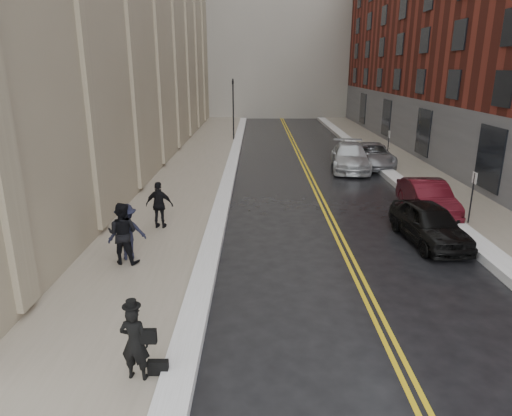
{
  "coord_description": "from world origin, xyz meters",
  "views": [
    {
      "loc": [
        -0.61,
        -9.35,
        6.15
      ],
      "look_at": [
        -0.64,
        5.3,
        1.6
      ],
      "focal_mm": 32.0,
      "sensor_mm": 36.0,
      "label": 1
    }
  ],
  "objects_px": {
    "car_maroon": "(428,198)",
    "car_silver_far": "(372,155)",
    "pedestrian_c": "(160,205)",
    "pedestrian_main": "(135,343)",
    "car_silver_near": "(350,157)",
    "pedestrian_b": "(127,232)",
    "pedestrian_a": "(123,233)",
    "car_black": "(429,223)"
  },
  "relations": [
    {
      "from": "car_maroon",
      "to": "car_silver_far",
      "type": "distance_m",
      "value": 9.94
    },
    {
      "from": "pedestrian_c",
      "to": "pedestrian_main",
      "type": "bearing_deg",
      "value": 104.53
    },
    {
      "from": "car_silver_near",
      "to": "car_silver_far",
      "type": "bearing_deg",
      "value": 37.11
    },
    {
      "from": "car_silver_far",
      "to": "pedestrian_b",
      "type": "distance_m",
      "value": 19.11
    },
    {
      "from": "car_maroon",
      "to": "pedestrian_b",
      "type": "xyz_separation_m",
      "value": [
        -11.6,
        -5.24,
        0.35
      ]
    },
    {
      "from": "pedestrian_b",
      "to": "pedestrian_c",
      "type": "height_order",
      "value": "pedestrian_b"
    },
    {
      "from": "car_maroon",
      "to": "pedestrian_c",
      "type": "bearing_deg",
      "value": -167.9
    },
    {
      "from": "pedestrian_a",
      "to": "pedestrian_c",
      "type": "xyz_separation_m",
      "value": [
        0.48,
        3.34,
        -0.08
      ]
    },
    {
      "from": "car_silver_far",
      "to": "pedestrian_c",
      "type": "xyz_separation_m",
      "value": [
        -11.15,
        -12.17,
        0.33
      ]
    },
    {
      "from": "pedestrian_main",
      "to": "pedestrian_b",
      "type": "distance_m",
      "value": 6.25
    },
    {
      "from": "pedestrian_a",
      "to": "pedestrian_b",
      "type": "relative_size",
      "value": 1.08
    },
    {
      "from": "car_maroon",
      "to": "car_silver_near",
      "type": "height_order",
      "value": "car_silver_near"
    },
    {
      "from": "pedestrian_c",
      "to": "pedestrian_b",
      "type": "bearing_deg",
      "value": 87.72
    },
    {
      "from": "car_black",
      "to": "car_silver_near",
      "type": "height_order",
      "value": "car_silver_near"
    },
    {
      "from": "pedestrian_main",
      "to": "pedestrian_a",
      "type": "bearing_deg",
      "value": -64.33
    },
    {
      "from": "pedestrian_a",
      "to": "car_silver_far",
      "type": "bearing_deg",
      "value": -118.74
    },
    {
      "from": "car_maroon",
      "to": "pedestrian_c",
      "type": "xyz_separation_m",
      "value": [
        -11.15,
        -2.23,
        0.34
      ]
    },
    {
      "from": "pedestrian_a",
      "to": "pedestrian_c",
      "type": "distance_m",
      "value": 3.37
    },
    {
      "from": "car_silver_far",
      "to": "pedestrian_main",
      "type": "bearing_deg",
      "value": -110.65
    },
    {
      "from": "car_maroon",
      "to": "car_silver_far",
      "type": "relative_size",
      "value": 0.83
    },
    {
      "from": "car_silver_near",
      "to": "pedestrian_main",
      "type": "bearing_deg",
      "value": -105.48
    },
    {
      "from": "car_maroon",
      "to": "pedestrian_b",
      "type": "bearing_deg",
      "value": -154.91
    },
    {
      "from": "car_silver_far",
      "to": "pedestrian_a",
      "type": "relative_size",
      "value": 2.64
    },
    {
      "from": "car_silver_far",
      "to": "pedestrian_main",
      "type": "relative_size",
      "value": 3.27
    },
    {
      "from": "car_black",
      "to": "car_silver_near",
      "type": "bearing_deg",
      "value": 86.63
    },
    {
      "from": "pedestrian_main",
      "to": "pedestrian_a",
      "type": "height_order",
      "value": "pedestrian_a"
    },
    {
      "from": "car_silver_near",
      "to": "pedestrian_b",
      "type": "bearing_deg",
      "value": -118.45
    },
    {
      "from": "pedestrian_b",
      "to": "pedestrian_c",
      "type": "xyz_separation_m",
      "value": [
        0.44,
        3.01,
        -0.01
      ]
    },
    {
      "from": "car_maroon",
      "to": "car_silver_far",
      "type": "bearing_deg",
      "value": 90.77
    },
    {
      "from": "car_maroon",
      "to": "car_silver_near",
      "type": "relative_size",
      "value": 0.8
    },
    {
      "from": "car_maroon",
      "to": "pedestrian_c",
      "type": "distance_m",
      "value": 11.38
    },
    {
      "from": "car_maroon",
      "to": "pedestrian_main",
      "type": "xyz_separation_m",
      "value": [
        -9.82,
        -11.23,
        0.23
      ]
    },
    {
      "from": "car_silver_far",
      "to": "pedestrian_c",
      "type": "relative_size",
      "value": 2.88
    },
    {
      "from": "car_black",
      "to": "car_silver_near",
      "type": "xyz_separation_m",
      "value": [
        -0.44,
        12.4,
        0.07
      ]
    },
    {
      "from": "car_silver_far",
      "to": "pedestrian_b",
      "type": "height_order",
      "value": "pedestrian_b"
    },
    {
      "from": "car_black",
      "to": "pedestrian_a",
      "type": "relative_size",
      "value": 2.14
    },
    {
      "from": "car_maroon",
      "to": "pedestrian_a",
      "type": "height_order",
      "value": "pedestrian_a"
    },
    {
      "from": "pedestrian_main",
      "to": "pedestrian_c",
      "type": "height_order",
      "value": "pedestrian_c"
    },
    {
      "from": "car_black",
      "to": "car_silver_near",
      "type": "distance_m",
      "value": 12.41
    },
    {
      "from": "car_black",
      "to": "pedestrian_main",
      "type": "distance_m",
      "value": 11.67
    },
    {
      "from": "car_black",
      "to": "car_maroon",
      "type": "bearing_deg",
      "value": 65.84
    },
    {
      "from": "car_silver_far",
      "to": "pedestrian_a",
      "type": "xyz_separation_m",
      "value": [
        -11.63,
        -15.51,
        0.42
      ]
    }
  ]
}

